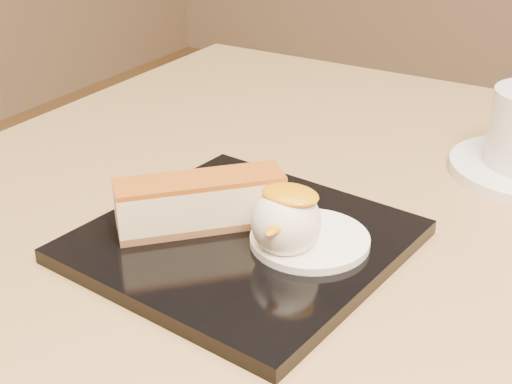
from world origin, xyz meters
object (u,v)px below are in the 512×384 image
Objects in this scene: table at (338,362)px; cheesecake at (200,202)px; dessert_plate at (243,241)px; ice_cream_scoop at (286,221)px.

cheesecake reaches higher than table.
dessert_plate is 0.04m from cheesecake.
dessert_plate reaches higher than table.
dessert_plate is (-0.05, -0.09, 0.16)m from table.
dessert_plate is 1.88× the size of cheesecake.
ice_cream_scoop reaches higher than table.
table is 0.21m from ice_cream_scoop.
dessert_plate is at bearing -118.83° from table.
dessert_plate is 0.05m from ice_cream_scoop.
ice_cream_scoop is at bearing -7.13° from dessert_plate.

